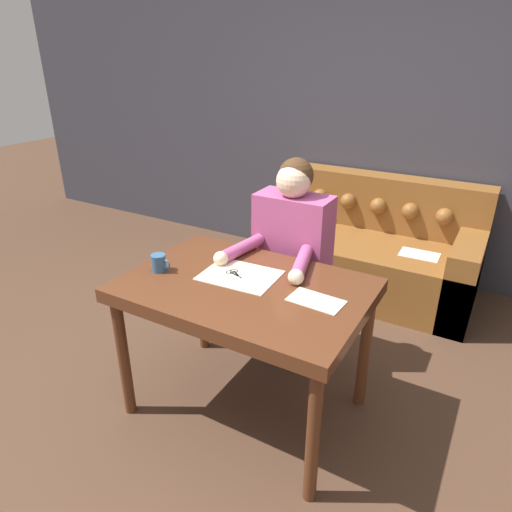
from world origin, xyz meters
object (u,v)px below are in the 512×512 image
object	(u,v)px
person	(291,263)
mug	(159,263)
scissors	(236,275)
couch	(369,251)
dining_table	(245,299)

from	to	relation	value
person	mug	size ratio (longest dim) A/B	11.35
scissors	person	bearing A→B (deg)	81.62
person	couch	bearing A→B (deg)	82.67
mug	couch	bearing A→B (deg)	71.96
person	scissors	world-z (taller)	person
mug	person	bearing A→B (deg)	55.90
couch	mug	size ratio (longest dim) A/B	14.78
scissors	mug	world-z (taller)	mug
dining_table	person	size ratio (longest dim) A/B	0.93
couch	person	bearing A→B (deg)	-97.33
person	scissors	xyz separation A→B (m)	(-0.07, -0.50, 0.12)
couch	person	xyz separation A→B (m)	(-0.15, -1.17, 0.34)
scissors	mug	xyz separation A→B (m)	(-0.37, -0.16, 0.04)
dining_table	person	distance (m)	0.56
person	scissors	distance (m)	0.52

